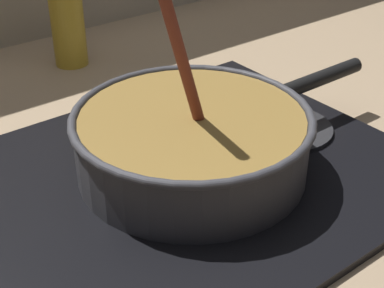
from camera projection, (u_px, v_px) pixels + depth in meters
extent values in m
cube|color=black|center=(192.00, 174.00, 0.75)|extent=(0.56, 0.48, 0.01)
torus|color=#592D0C|center=(192.00, 167.00, 0.74)|extent=(0.17, 0.17, 0.01)
cylinder|color=#262628|center=(285.00, 128.00, 0.83)|extent=(0.14, 0.14, 0.01)
cylinder|color=#38383D|center=(192.00, 144.00, 0.72)|extent=(0.29, 0.29, 0.08)
cylinder|color=olive|center=(192.00, 141.00, 0.72)|extent=(0.28, 0.28, 0.07)
torus|color=#38383D|center=(192.00, 117.00, 0.70)|extent=(0.30, 0.30, 0.01)
cylinder|color=black|center=(318.00, 79.00, 0.83)|extent=(0.17, 0.02, 0.02)
cylinder|color=#E5CC7A|center=(226.00, 94.00, 0.78)|extent=(0.03, 0.03, 0.01)
cylinder|color=beige|center=(167.00, 109.00, 0.74)|extent=(0.04, 0.04, 0.01)
cylinder|color=beige|center=(175.00, 157.00, 0.64)|extent=(0.03, 0.03, 0.01)
cylinder|color=#E5CC7A|center=(243.00, 163.00, 0.63)|extent=(0.03, 0.03, 0.01)
cylinder|color=#EDD88C|center=(152.00, 125.00, 0.71)|extent=(0.03, 0.03, 0.01)
cylinder|color=#EDD88C|center=(189.00, 127.00, 0.70)|extent=(0.03, 0.03, 0.01)
cylinder|color=beige|center=(154.00, 93.00, 0.78)|extent=(0.04, 0.04, 0.01)
cylinder|color=#E5CC7A|center=(250.00, 104.00, 0.75)|extent=(0.03, 0.03, 0.01)
cylinder|color=maroon|center=(178.00, 46.00, 0.63)|extent=(0.08, 0.02, 0.23)
cube|color=brown|center=(202.00, 129.00, 0.71)|extent=(0.05, 0.03, 0.01)
cylinder|color=gold|center=(66.00, 6.00, 1.01)|extent=(0.06, 0.06, 0.22)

